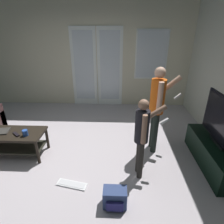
# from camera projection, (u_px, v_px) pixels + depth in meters

# --- Properties ---
(ground_plane) EXTENTS (5.72, 5.39, 0.02)m
(ground_plane) POSITION_uv_depth(u_px,v_px,m) (64.00, 162.00, 3.11)
(ground_plane) COLOR #B4ABB1
(wall_back_with_doors) EXTENTS (5.72, 0.09, 2.91)m
(wall_back_with_doors) POSITION_uv_depth(u_px,v_px,m) (89.00, 55.00, 4.94)
(wall_back_with_doors) COLOR beige
(wall_back_with_doors) RESTS_ON ground_plane
(coffee_table) EXTENTS (0.97, 0.50, 0.45)m
(coffee_table) POSITION_uv_depth(u_px,v_px,m) (16.00, 139.00, 3.15)
(coffee_table) COLOR black
(coffee_table) RESTS_ON ground_plane
(tv_stand) EXTENTS (0.47, 1.33, 0.40)m
(tv_stand) POSITION_uv_depth(u_px,v_px,m) (215.00, 154.00, 2.95)
(tv_stand) COLOR black
(tv_stand) RESTS_ON ground_plane
(flat_screen_tv) EXTENTS (0.08, 1.14, 0.75)m
(flat_screen_tv) POSITION_uv_depth(u_px,v_px,m) (223.00, 123.00, 2.71)
(flat_screen_tv) COLOR black
(flat_screen_tv) RESTS_ON tv_stand
(person_adult) EXTENTS (0.57, 0.42, 1.52)m
(person_adult) POSITION_uv_depth(u_px,v_px,m) (158.00, 103.00, 3.06)
(person_adult) COLOR black
(person_adult) RESTS_ON ground_plane
(person_child) EXTENTS (0.50, 0.36, 1.23)m
(person_child) POSITION_uv_depth(u_px,v_px,m) (142.00, 133.00, 2.54)
(person_child) COLOR #282521
(person_child) RESTS_ON ground_plane
(backpack) EXTENTS (0.30, 0.22, 0.25)m
(backpack) POSITION_uv_depth(u_px,v_px,m) (115.00, 198.00, 2.29)
(backpack) COLOR navy
(backpack) RESTS_ON ground_plane
(loose_keyboard) EXTENTS (0.46, 0.22, 0.02)m
(loose_keyboard) POSITION_uv_depth(u_px,v_px,m) (72.00, 184.00, 2.63)
(loose_keyboard) COLOR white
(loose_keyboard) RESTS_ON ground_plane
(cup_near_edge) EXTENTS (0.09, 0.09, 0.10)m
(cup_near_edge) POSITION_uv_depth(u_px,v_px,m) (25.00, 133.00, 2.99)
(cup_near_edge) COLOR #274DA2
(cup_near_edge) RESTS_ON coffee_table
(tv_remote_black) EXTENTS (0.16, 0.15, 0.02)m
(tv_remote_black) POSITION_uv_depth(u_px,v_px,m) (16.00, 134.00, 3.03)
(tv_remote_black) COLOR black
(tv_remote_black) RESTS_ON coffee_table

